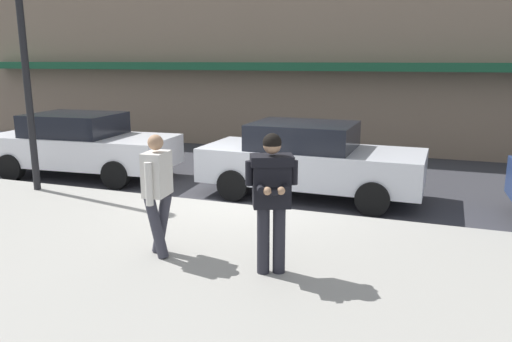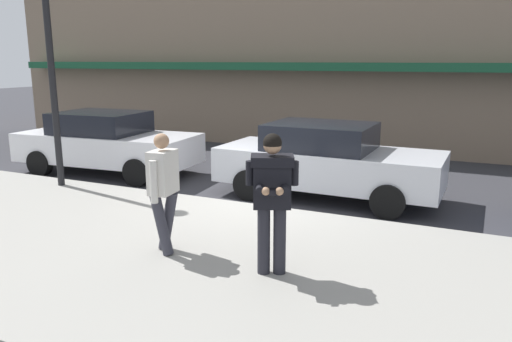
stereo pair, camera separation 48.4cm
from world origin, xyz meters
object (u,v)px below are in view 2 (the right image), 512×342
at_px(pedestrian_in_light_coat, 163,186).
at_px(parked_sedan_near, 106,142).
at_px(parked_sedan_mid, 327,160).
at_px(man_texting_on_phone, 272,189).
at_px(street_lamp_post, 49,43).

bearing_deg(pedestrian_in_light_coat, parked_sedan_near, 138.35).
height_order(parked_sedan_mid, pedestrian_in_light_coat, pedestrian_in_light_coat).
xyz_separation_m(parked_sedan_near, pedestrian_in_light_coat, (4.58, -4.07, 0.32)).
bearing_deg(parked_sedan_mid, man_texting_on_phone, -82.34).
relative_size(parked_sedan_near, man_texting_on_phone, 2.56).
bearing_deg(parked_sedan_near, street_lamp_post, -81.19).
bearing_deg(street_lamp_post, parked_sedan_mid, 19.61).
relative_size(pedestrian_in_light_coat, street_lamp_post, 0.35).
height_order(parked_sedan_near, pedestrian_in_light_coat, pedestrian_in_light_coat).
bearing_deg(pedestrian_in_light_coat, street_lamp_post, 152.22).
xyz_separation_m(parked_sedan_near, man_texting_on_phone, (6.22, -4.11, 0.46)).
distance_m(parked_sedan_near, pedestrian_in_light_coat, 6.13).
relative_size(parked_sedan_mid, man_texting_on_phone, 2.51).
bearing_deg(parked_sedan_mid, parked_sedan_near, -178.90).
distance_m(parked_sedan_near, parked_sedan_mid, 5.66).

